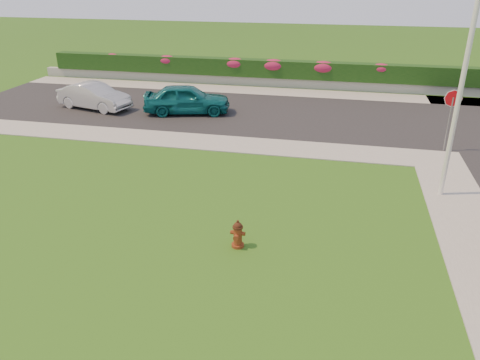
% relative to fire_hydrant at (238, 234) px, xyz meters
% --- Properties ---
extents(ground, '(120.00, 120.00, 0.00)m').
position_rel_fire_hydrant_xyz_m(ground, '(-0.47, -0.90, -0.39)').
color(ground, black).
rests_on(ground, ground).
extents(street_far, '(26.00, 8.00, 0.04)m').
position_rel_fire_hydrant_xyz_m(street_far, '(-5.47, 13.10, -0.37)').
color(street_far, black).
rests_on(street_far, ground).
extents(sidewalk_far, '(24.00, 2.00, 0.04)m').
position_rel_fire_hydrant_xyz_m(sidewalk_far, '(-6.47, 8.10, -0.37)').
color(sidewalk_far, gray).
rests_on(sidewalk_far, ground).
extents(curb_corner, '(2.00, 2.00, 0.04)m').
position_rel_fire_hydrant_xyz_m(curb_corner, '(6.53, 8.10, -0.37)').
color(curb_corner, gray).
rests_on(curb_corner, ground).
extents(sidewalk_beyond, '(34.00, 2.00, 0.04)m').
position_rel_fire_hydrant_xyz_m(sidewalk_beyond, '(-1.47, 18.10, -0.37)').
color(sidewalk_beyond, gray).
rests_on(sidewalk_beyond, ground).
extents(retaining_wall, '(34.00, 0.40, 0.60)m').
position_rel_fire_hydrant_xyz_m(retaining_wall, '(-1.47, 19.60, -0.09)').
color(retaining_wall, gray).
rests_on(retaining_wall, ground).
extents(hedge, '(32.00, 0.90, 1.10)m').
position_rel_fire_hydrant_xyz_m(hedge, '(-1.47, 19.70, 0.76)').
color(hedge, black).
rests_on(hedge, retaining_wall).
extents(fire_hydrant, '(0.42, 0.40, 0.82)m').
position_rel_fire_hydrant_xyz_m(fire_hydrant, '(0.00, 0.00, 0.00)').
color(fire_hydrant, '#4B210B').
rests_on(fire_hydrant, ground).
extents(sedan_teal, '(4.82, 2.83, 1.54)m').
position_rel_fire_hydrant_xyz_m(sedan_teal, '(-5.51, 12.28, 0.42)').
color(sedan_teal, '#0B5459').
rests_on(sedan_teal, street_far).
extents(sedan_silver, '(4.42, 2.43, 1.38)m').
position_rel_fire_hydrant_xyz_m(sedan_silver, '(-10.78, 12.05, 0.34)').
color(sedan_silver, '#B6BABE').
rests_on(sedan_silver, street_far).
extents(utility_pole, '(0.16, 0.16, 6.52)m').
position_rel_fire_hydrant_xyz_m(utility_pole, '(6.09, 4.68, 2.87)').
color(utility_pole, silver).
rests_on(utility_pole, ground).
extents(stop_sign, '(0.73, 0.08, 2.66)m').
position_rel_fire_hydrant_xyz_m(stop_sign, '(6.92, 9.18, 1.60)').
color(stop_sign, slate).
rests_on(stop_sign, ground).
extents(flower_clump_a, '(1.01, 0.65, 0.51)m').
position_rel_fire_hydrant_xyz_m(flower_clump_a, '(-13.31, 19.60, 1.11)').
color(flower_clump_a, '#B11E46').
rests_on(flower_clump_a, hedge).
extents(flower_clump_b, '(1.30, 0.83, 0.65)m').
position_rel_fire_hydrant_xyz_m(flower_clump_b, '(-9.31, 19.60, 1.05)').
color(flower_clump_b, '#B11E46').
rests_on(flower_clump_b, hedge).
extents(flower_clump_c, '(1.44, 0.92, 0.72)m').
position_rel_fire_hydrant_xyz_m(flower_clump_c, '(-4.59, 19.60, 1.02)').
color(flower_clump_c, '#B11E46').
rests_on(flower_clump_c, hedge).
extents(flower_clump_d, '(1.55, 1.00, 0.78)m').
position_rel_fire_hydrant_xyz_m(flower_clump_d, '(-2.00, 19.60, 1.00)').
color(flower_clump_d, '#B11E46').
rests_on(flower_clump_d, hedge).
extents(flower_clump_e, '(1.55, 1.00, 0.77)m').
position_rel_fire_hydrant_xyz_m(flower_clump_e, '(1.19, 19.60, 1.00)').
color(flower_clump_e, '#B11E46').
rests_on(flower_clump_e, hedge).
extents(flower_clump_f, '(1.24, 0.80, 0.62)m').
position_rel_fire_hydrant_xyz_m(flower_clump_f, '(4.75, 19.60, 1.06)').
color(flower_clump_f, '#B11E46').
rests_on(flower_clump_f, hedge).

